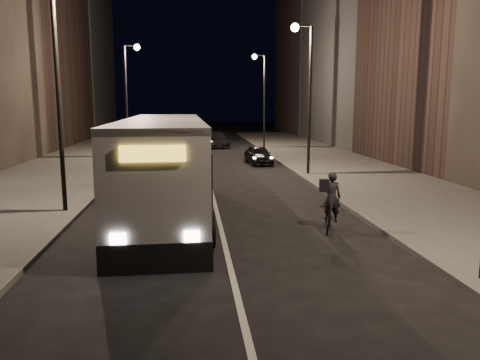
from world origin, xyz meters
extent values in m
plane|color=black|center=(0.00, 0.00, 0.00)|extent=(180.00, 180.00, 0.00)
cube|color=#3B3C39|center=(8.50, 14.00, 0.08)|extent=(7.00, 70.00, 0.16)
cube|color=#3B3C39|center=(-8.50, 14.00, 0.08)|extent=(7.00, 70.00, 0.16)
cube|color=black|center=(16.00, 27.50, 10.50)|extent=(8.00, 61.00, 21.00)
cube|color=black|center=(-16.00, 28.50, 11.00)|extent=(8.00, 61.00, 22.00)
cylinder|color=black|center=(5.60, 12.00, 4.16)|extent=(0.16, 0.16, 8.00)
cube|color=black|center=(5.15, 12.00, 8.16)|extent=(0.90, 0.08, 0.08)
sphere|color=#FFD18C|center=(4.70, 12.00, 8.06)|extent=(0.44, 0.44, 0.44)
cylinder|color=black|center=(5.60, 28.00, 4.16)|extent=(0.16, 0.16, 8.00)
cube|color=black|center=(5.15, 28.00, 8.16)|extent=(0.90, 0.08, 0.08)
sphere|color=#FFD18C|center=(4.70, 28.00, 8.06)|extent=(0.44, 0.44, 0.44)
cylinder|color=black|center=(-5.60, 4.00, 4.16)|extent=(0.16, 0.16, 8.00)
cylinder|color=black|center=(-5.60, 22.00, 4.16)|extent=(0.16, 0.16, 8.00)
cube|color=black|center=(-5.15, 22.00, 8.16)|extent=(0.90, 0.08, 0.08)
sphere|color=#FFD18C|center=(-4.70, 22.00, 8.06)|extent=(0.44, 0.44, 0.44)
cube|color=silver|center=(-1.93, 3.94, 1.73)|extent=(2.94, 13.05, 3.47)
cube|color=black|center=(-1.93, 3.94, 2.22)|extent=(3.02, 12.62, 1.25)
cube|color=silver|center=(-1.93, 3.94, 3.41)|extent=(2.96, 13.05, 0.20)
cube|color=gold|center=(-1.82, -2.56, 2.93)|extent=(1.52, 0.16, 0.38)
cylinder|color=black|center=(-3.20, -0.63, 0.54)|extent=(0.40, 1.09, 1.08)
cylinder|color=black|center=(-0.50, -0.58, 0.54)|extent=(0.40, 1.09, 1.08)
cylinder|color=black|center=(-3.36, 8.04, 0.54)|extent=(0.40, 1.09, 1.08)
cylinder|color=black|center=(-0.65, 8.09, 0.54)|extent=(0.40, 1.09, 1.08)
imported|color=black|center=(3.48, 0.88, 0.44)|extent=(1.11, 1.79, 0.89)
imported|color=black|center=(3.48, 0.68, 1.14)|extent=(0.68, 0.56, 1.62)
imported|color=black|center=(3.60, 17.62, 0.62)|extent=(1.80, 3.74, 1.23)
imported|color=#393A3C|center=(-1.16, 25.67, 0.74)|extent=(2.02, 4.63, 1.48)
imported|color=black|center=(1.47, 30.13, 0.70)|extent=(2.31, 4.93, 1.39)
camera|label=1|loc=(-0.93, -13.47, 4.09)|focal=35.00mm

